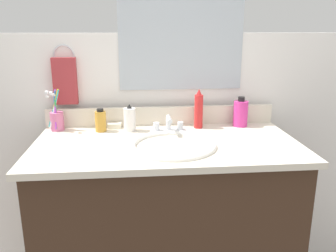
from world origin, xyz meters
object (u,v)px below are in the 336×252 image
(bottle_oil_amber, at_px, (101,121))
(soap_bar, at_px, (115,126))
(hand_towel, at_px, (65,81))
(cup_pink, at_px, (56,118))
(faucet, at_px, (168,127))
(bottle_spray_red, at_px, (199,110))
(bottle_soap_pink, at_px, (241,113))
(bottle_lotion_white, at_px, (130,119))

(bottle_oil_amber, distance_m, soap_bar, 0.08)
(hand_towel, relative_size, cup_pink, 1.12)
(cup_pink, bearing_deg, bottle_oil_amber, -10.11)
(faucet, relative_size, bottle_spray_red, 0.85)
(hand_towel, relative_size, soap_bar, 3.44)
(bottle_spray_red, bearing_deg, cup_pink, 178.11)
(hand_towel, bearing_deg, faucet, -18.80)
(faucet, distance_m, soap_bar, 0.27)
(soap_bar, bearing_deg, hand_towel, 164.66)
(hand_towel, height_order, bottle_spray_red, hand_towel)
(faucet, relative_size, bottle_soap_pink, 1.10)
(bottle_oil_amber, bearing_deg, bottle_lotion_white, -2.35)
(cup_pink, bearing_deg, bottle_lotion_white, -7.09)
(bottle_oil_amber, bearing_deg, faucet, -9.69)
(bottle_soap_pink, distance_m, bottle_spray_red, 0.21)
(bottle_soap_pink, bearing_deg, bottle_oil_amber, -177.63)
(faucet, height_order, bottle_oil_amber, bottle_oil_amber)
(bottle_lotion_white, height_order, cup_pink, cup_pink)
(bottle_soap_pink, distance_m, cup_pink, 0.88)
(bottle_soap_pink, relative_size, soap_bar, 2.26)
(bottle_oil_amber, distance_m, bottle_spray_red, 0.46)
(hand_towel, height_order, bottle_soap_pink, hand_towel)
(hand_towel, xyz_separation_m, bottle_soap_pink, (0.84, -0.08, -0.16))
(bottle_oil_amber, bearing_deg, cup_pink, 169.89)
(bottle_lotion_white, bearing_deg, soap_bar, 144.56)
(bottle_lotion_white, relative_size, soap_bar, 1.99)
(faucet, xyz_separation_m, soap_bar, (-0.25, 0.10, -0.02))
(bottle_spray_red, bearing_deg, hand_towel, 171.41)
(bottle_oil_amber, height_order, bottle_lotion_white, bottle_lotion_white)
(bottle_lotion_white, bearing_deg, hand_towel, 159.10)
(faucet, relative_size, bottle_oil_amber, 1.49)
(cup_pink, xyz_separation_m, soap_bar, (0.27, 0.01, -0.04))
(faucet, distance_m, bottle_spray_red, 0.18)
(bottle_soap_pink, relative_size, bottle_lotion_white, 1.14)
(bottle_spray_red, distance_m, cup_pink, 0.67)
(bottle_lotion_white, xyz_separation_m, soap_bar, (-0.07, 0.05, -0.04))
(bottle_soap_pink, bearing_deg, hand_towel, 174.41)
(bottle_spray_red, xyz_separation_m, bottle_lotion_white, (-0.33, -0.02, -0.03))
(hand_towel, distance_m, faucet, 0.54)
(bottle_oil_amber, height_order, bottle_soap_pink, bottle_soap_pink)
(bottle_spray_red, relative_size, soap_bar, 2.95)
(bottle_soap_pink, bearing_deg, soap_bar, 178.16)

